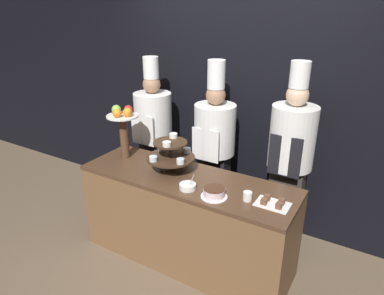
{
  "coord_description": "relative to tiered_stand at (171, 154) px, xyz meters",
  "views": [
    {
      "loc": [
        1.42,
        -1.96,
        2.26
      ],
      "look_at": [
        0.0,
        0.42,
        1.12
      ],
      "focal_mm": 32.0,
      "sensor_mm": 36.0,
      "label": 1
    }
  ],
  "objects": [
    {
      "name": "chef_center_right",
      "position": [
        0.92,
        0.55,
        -0.03
      ],
      "size": [
        0.4,
        0.4,
        1.85
      ],
      "color": "#38332D",
      "rests_on": "ground_plane"
    },
    {
      "name": "ground_plane",
      "position": [
        0.19,
        -0.35,
        -1.04
      ],
      "size": [
        14.0,
        14.0,
        0.0
      ],
      "primitive_type": "plane",
      "color": "brown"
    },
    {
      "name": "chef_center_left",
      "position": [
        0.16,
        0.55,
        -0.08
      ],
      "size": [
        0.41,
        0.41,
        1.81
      ],
      "color": "black",
      "rests_on": "ground_plane"
    },
    {
      "name": "cake_round",
      "position": [
        0.55,
        -0.21,
        -0.13
      ],
      "size": [
        0.21,
        0.21,
        0.08
      ],
      "color": "white",
      "rests_on": "buffet_counter"
    },
    {
      "name": "wall_back",
      "position": [
        0.19,
        0.94,
        0.36
      ],
      "size": [
        10.0,
        0.06,
        2.8
      ],
      "color": "black",
      "rests_on": "ground_plane"
    },
    {
      "name": "fruit_pedestal",
      "position": [
        -0.56,
        0.03,
        0.18
      ],
      "size": [
        0.31,
        0.31,
        0.53
      ],
      "color": "brown",
      "rests_on": "buffet_counter"
    },
    {
      "name": "cup_white",
      "position": [
        0.8,
        -0.12,
        -0.13
      ],
      "size": [
        0.07,
        0.07,
        0.07
      ],
      "color": "white",
      "rests_on": "buffet_counter"
    },
    {
      "name": "cake_square_tray",
      "position": [
        0.99,
        -0.08,
        -0.15
      ],
      "size": [
        0.26,
        0.18,
        0.05
      ],
      "color": "white",
      "rests_on": "buffet_counter"
    },
    {
      "name": "chef_left",
      "position": [
        -0.6,
        0.55,
        -0.07
      ],
      "size": [
        0.41,
        0.41,
        1.79
      ],
      "color": "black",
      "rests_on": "ground_plane"
    },
    {
      "name": "buffet_counter",
      "position": [
        0.19,
        -0.04,
        -0.6
      ],
      "size": [
        1.97,
        0.63,
        0.87
      ],
      "color": "brown",
      "rests_on": "ground_plane"
    },
    {
      "name": "serving_bowl_near",
      "position": [
        0.3,
        -0.2,
        -0.15
      ],
      "size": [
        0.14,
        0.14,
        0.15
      ],
      "color": "white",
      "rests_on": "buffet_counter"
    },
    {
      "name": "tiered_stand",
      "position": [
        0.0,
        0.0,
        0.0
      ],
      "size": [
        0.44,
        0.44,
        0.33
      ],
      "color": "#3D2819",
      "rests_on": "buffet_counter"
    }
  ]
}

